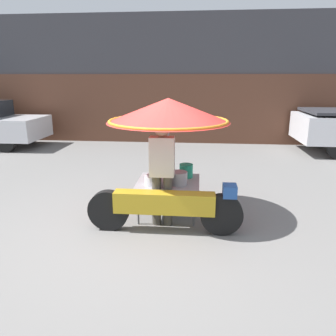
# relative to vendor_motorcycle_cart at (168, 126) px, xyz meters

# --- Properties ---
(ground_plane) EXTENTS (36.00, 36.00, 0.00)m
(ground_plane) POSITION_rel_vendor_motorcycle_cart_xyz_m (-0.38, -0.51, -1.54)
(ground_plane) COLOR slate
(shopfront_building) EXTENTS (28.00, 2.06, 4.40)m
(shopfront_building) POSITION_rel_vendor_motorcycle_cart_xyz_m (-0.38, 7.56, 0.65)
(shopfront_building) COLOR #38383D
(shopfront_building) RESTS_ON ground
(vendor_motorcycle_cart) EXTENTS (2.36, 1.97, 1.98)m
(vendor_motorcycle_cart) POSITION_rel_vendor_motorcycle_cart_xyz_m (0.00, 0.00, 0.00)
(vendor_motorcycle_cart) COLOR black
(vendor_motorcycle_cart) RESTS_ON ground
(vendor_person) EXTENTS (0.38, 0.22, 1.65)m
(vendor_person) POSITION_rel_vendor_motorcycle_cart_xyz_m (-0.07, -0.32, -0.61)
(vendor_person) COLOR #4C473D
(vendor_person) RESTS_ON ground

